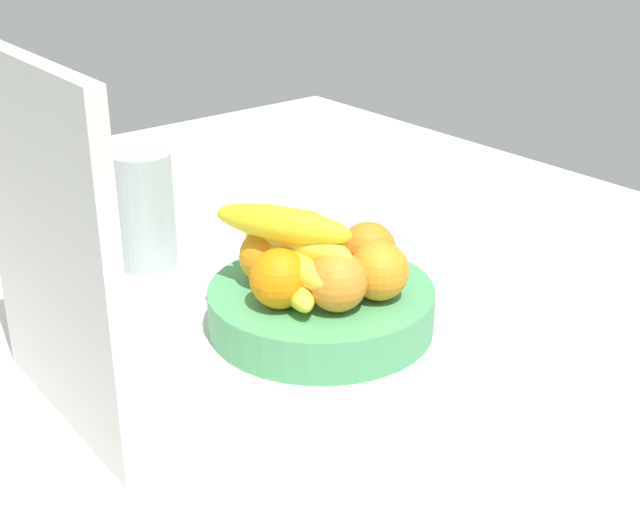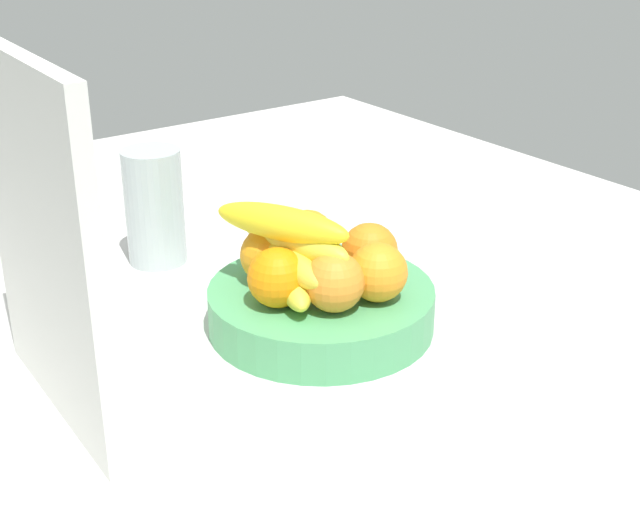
{
  "view_description": "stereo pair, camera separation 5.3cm",
  "coord_description": "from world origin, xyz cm",
  "px_view_note": "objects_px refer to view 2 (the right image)",
  "views": [
    {
      "loc": [
        -72.63,
        61.29,
        50.79
      ],
      "look_at": [
        0.22,
        1.94,
        9.17
      ],
      "focal_mm": 49.93,
      "sensor_mm": 36.0,
      "label": 1
    },
    {
      "loc": [
        -75.83,
        57.12,
        50.79
      ],
      "look_at": [
        0.22,
        1.94,
        9.17
      ],
      "focal_mm": 49.93,
      "sensor_mm": 36.0,
      "label": 2
    }
  ],
  "objects_px": {
    "orange_back_right": "(334,282)",
    "banana_bunch": "(287,249)",
    "orange_front_left": "(370,251)",
    "cutting_board": "(44,245)",
    "orange_front_right": "(307,237)",
    "orange_center": "(269,255)",
    "fruit_bowl": "(320,307)",
    "orange_back_left": "(277,278)",
    "orange_top_stack": "(378,272)",
    "thermos_tumbler": "(154,207)"
  },
  "relations": [
    {
      "from": "fruit_bowl",
      "to": "orange_center",
      "type": "xyz_separation_m",
      "value": [
        0.05,
        0.04,
        0.06
      ]
    },
    {
      "from": "orange_back_left",
      "to": "orange_top_stack",
      "type": "relative_size",
      "value": 1.0
    },
    {
      "from": "orange_back_right",
      "to": "orange_center",
      "type": "bearing_deg",
      "value": 10.29
    },
    {
      "from": "orange_center",
      "to": "orange_top_stack",
      "type": "height_order",
      "value": "same"
    },
    {
      "from": "fruit_bowl",
      "to": "cutting_board",
      "type": "xyz_separation_m",
      "value": [
        0.01,
        0.31,
        0.15
      ]
    },
    {
      "from": "cutting_board",
      "to": "orange_front_left",
      "type": "bearing_deg",
      "value": -91.69
    },
    {
      "from": "cutting_board",
      "to": "thermos_tumbler",
      "type": "bearing_deg",
      "value": -39.49
    },
    {
      "from": "orange_front_right",
      "to": "orange_center",
      "type": "bearing_deg",
      "value": 105.3
    },
    {
      "from": "thermos_tumbler",
      "to": "orange_center",
      "type": "bearing_deg",
      "value": -172.83
    },
    {
      "from": "fruit_bowl",
      "to": "orange_back_left",
      "type": "distance_m",
      "value": 0.09
    },
    {
      "from": "orange_top_stack",
      "to": "cutting_board",
      "type": "distance_m",
      "value": 0.37
    },
    {
      "from": "orange_back_right",
      "to": "cutting_board",
      "type": "xyz_separation_m",
      "value": [
        0.07,
        0.29,
        0.09
      ]
    },
    {
      "from": "orange_front_right",
      "to": "orange_top_stack",
      "type": "bearing_deg",
      "value": -177.89
    },
    {
      "from": "orange_front_left",
      "to": "cutting_board",
      "type": "distance_m",
      "value": 0.39
    },
    {
      "from": "orange_front_left",
      "to": "orange_center",
      "type": "relative_size",
      "value": 1.0
    },
    {
      "from": "banana_bunch",
      "to": "orange_front_left",
      "type": "bearing_deg",
      "value": -104.52
    },
    {
      "from": "orange_front_left",
      "to": "orange_back_right",
      "type": "bearing_deg",
      "value": 117.1
    },
    {
      "from": "orange_center",
      "to": "banana_bunch",
      "type": "height_order",
      "value": "banana_bunch"
    },
    {
      "from": "orange_back_left",
      "to": "orange_back_right",
      "type": "distance_m",
      "value": 0.06
    },
    {
      "from": "orange_back_left",
      "to": "orange_front_right",
      "type": "bearing_deg",
      "value": -51.2
    },
    {
      "from": "orange_center",
      "to": "orange_back_right",
      "type": "relative_size",
      "value": 1.0
    },
    {
      "from": "fruit_bowl",
      "to": "orange_front_right",
      "type": "relative_size",
      "value": 3.93
    },
    {
      "from": "orange_back_left",
      "to": "orange_back_right",
      "type": "relative_size",
      "value": 1.0
    },
    {
      "from": "orange_front_right",
      "to": "thermos_tumbler",
      "type": "xyz_separation_m",
      "value": [
        0.22,
        0.1,
        -0.01
      ]
    },
    {
      "from": "orange_front_left",
      "to": "orange_front_right",
      "type": "relative_size",
      "value": 1.0
    },
    {
      "from": "orange_back_left",
      "to": "fruit_bowl",
      "type": "bearing_deg",
      "value": -81.87
    },
    {
      "from": "orange_center",
      "to": "banana_bunch",
      "type": "relative_size",
      "value": 0.39
    },
    {
      "from": "orange_top_stack",
      "to": "thermos_tumbler",
      "type": "bearing_deg",
      "value": 16.48
    },
    {
      "from": "orange_center",
      "to": "thermos_tumbler",
      "type": "distance_m",
      "value": 0.24
    },
    {
      "from": "orange_front_right",
      "to": "orange_back_left",
      "type": "relative_size",
      "value": 1.0
    },
    {
      "from": "cutting_board",
      "to": "thermos_tumbler",
      "type": "distance_m",
      "value": 0.38
    },
    {
      "from": "orange_center",
      "to": "orange_back_left",
      "type": "relative_size",
      "value": 1.0
    },
    {
      "from": "orange_back_right",
      "to": "banana_bunch",
      "type": "relative_size",
      "value": 0.39
    },
    {
      "from": "orange_back_left",
      "to": "banana_bunch",
      "type": "distance_m",
      "value": 0.04
    },
    {
      "from": "orange_back_right",
      "to": "thermos_tumbler",
      "type": "xyz_separation_m",
      "value": [
        0.34,
        0.05,
        -0.01
      ]
    },
    {
      "from": "banana_bunch",
      "to": "orange_back_left",
      "type": "bearing_deg",
      "value": 128.31
    },
    {
      "from": "orange_front_right",
      "to": "cutting_board",
      "type": "distance_m",
      "value": 0.36
    },
    {
      "from": "orange_back_left",
      "to": "thermos_tumbler",
      "type": "relative_size",
      "value": 0.43
    },
    {
      "from": "orange_back_left",
      "to": "cutting_board",
      "type": "xyz_separation_m",
      "value": [
        0.02,
        0.25,
        0.09
      ]
    },
    {
      "from": "orange_top_stack",
      "to": "orange_back_left",
      "type": "bearing_deg",
      "value": 61.16
    },
    {
      "from": "orange_back_left",
      "to": "orange_back_right",
      "type": "xyz_separation_m",
      "value": [
        -0.05,
        -0.04,
        0.0
      ]
    },
    {
      "from": "orange_back_right",
      "to": "cutting_board",
      "type": "relative_size",
      "value": 0.19
    },
    {
      "from": "orange_front_left",
      "to": "orange_back_right",
      "type": "relative_size",
      "value": 1.0
    },
    {
      "from": "fruit_bowl",
      "to": "orange_back_left",
      "type": "relative_size",
      "value": 3.93
    },
    {
      "from": "orange_front_left",
      "to": "orange_top_stack",
      "type": "distance_m",
      "value": 0.06
    },
    {
      "from": "orange_back_right",
      "to": "orange_front_left",
      "type": "bearing_deg",
      "value": -62.9
    },
    {
      "from": "orange_back_right",
      "to": "orange_top_stack",
      "type": "bearing_deg",
      "value": -98.81
    },
    {
      "from": "orange_front_right",
      "to": "thermos_tumbler",
      "type": "distance_m",
      "value": 0.24
    },
    {
      "from": "fruit_bowl",
      "to": "orange_center",
      "type": "distance_m",
      "value": 0.09
    },
    {
      "from": "orange_center",
      "to": "cutting_board",
      "type": "bearing_deg",
      "value": 97.8
    }
  ]
}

